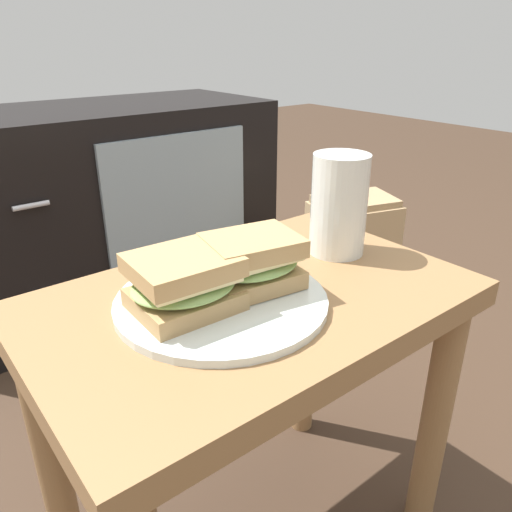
{
  "coord_description": "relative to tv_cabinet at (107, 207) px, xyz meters",
  "views": [
    {
      "loc": [
        -0.35,
        -0.44,
        0.76
      ],
      "look_at": [
        0.01,
        0.0,
        0.51
      ],
      "focal_mm": 35.16,
      "sensor_mm": 36.0,
      "label": 1
    }
  ],
  "objects": [
    {
      "name": "sandwich_back",
      "position": [
        -0.19,
        -0.95,
        0.21
      ],
      "size": [
        0.13,
        0.11,
        0.07
      ],
      "color": "tan",
      "rests_on": "plate"
    },
    {
      "name": "plate",
      "position": [
        -0.24,
        -0.94,
        0.17
      ],
      "size": [
        0.26,
        0.26,
        0.01
      ],
      "primitive_type": "cylinder",
      "color": "silver",
      "rests_on": "side_table"
    },
    {
      "name": "sandwich_front",
      "position": [
        -0.29,
        -0.94,
        0.21
      ],
      "size": [
        0.13,
        0.11,
        0.07
      ],
      "color": "tan",
      "rests_on": "plate"
    },
    {
      "name": "paper_bag",
      "position": [
        0.51,
        -0.52,
        -0.12
      ],
      "size": [
        0.27,
        0.22,
        0.35
      ],
      "color": "tan",
      "rests_on": "ground"
    },
    {
      "name": "beer_glass",
      "position": [
        -0.01,
        -0.92,
        0.24
      ],
      "size": [
        0.08,
        0.08,
        0.15
      ],
      "color": "silver",
      "rests_on": "side_table"
    },
    {
      "name": "side_table",
      "position": [
        -0.19,
        -0.95,
        0.08
      ],
      "size": [
        0.56,
        0.36,
        0.46
      ],
      "color": "olive",
      "rests_on": "ground"
    },
    {
      "name": "tv_cabinet",
      "position": [
        0.0,
        0.0,
        0.0
      ],
      "size": [
        0.96,
        0.46,
        0.58
      ],
      "color": "black",
      "rests_on": "ground"
    }
  ]
}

